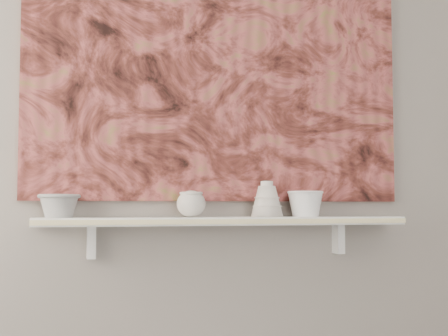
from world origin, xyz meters
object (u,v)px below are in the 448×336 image
object	(u,v)px
painting	(220,61)
bowl_white	(305,204)
cup_cream	(191,204)
bowl_grey	(59,205)
shelf	(226,221)
bell_vessel	(267,199)

from	to	relation	value
painting	bowl_white	world-z (taller)	painting
cup_cream	bowl_white	bearing A→B (deg)	0.00
bowl_white	bowl_grey	bearing A→B (deg)	180.00
shelf	bowl_grey	distance (m)	0.61
cup_cream	bell_vessel	xyz separation A→B (m)	(0.30, 0.00, 0.02)
painting	shelf	bearing A→B (deg)	-90.00
bell_vessel	painting	bearing A→B (deg)	153.73
bowl_grey	bell_vessel	size ratio (longest dim) A/B	1.08
cup_cream	shelf	bearing A→B (deg)	0.00
bowl_grey	bell_vessel	bearing A→B (deg)	0.00
bell_vessel	shelf	bearing A→B (deg)	180.00
painting	bell_vessel	bearing A→B (deg)	-26.27
cup_cream	bell_vessel	bearing A→B (deg)	0.00
painting	cup_cream	size ratio (longest dim) A/B	13.98
painting	bowl_grey	size ratio (longest dim) A/B	10.09
shelf	painting	world-z (taller)	painting
bell_vessel	bowl_white	bearing A→B (deg)	0.00
painting	cup_cream	world-z (taller)	painting
bowl_grey	bowl_white	size ratio (longest dim) A/B	1.06
shelf	cup_cream	distance (m)	0.15
bell_vessel	bowl_white	xyz separation A→B (m)	(0.16, 0.00, -0.02)
bowl_grey	painting	bearing A→B (deg)	7.57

